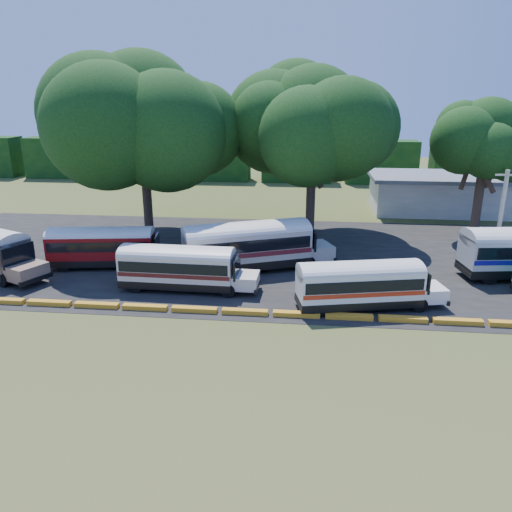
# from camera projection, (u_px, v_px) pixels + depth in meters

# --- Properties ---
(ground) EXTENTS (160.00, 160.00, 0.00)m
(ground) POSITION_uv_depth(u_px,v_px,m) (269.00, 323.00, 28.02)
(ground) COLOR #324C19
(ground) RESTS_ON ground
(asphalt_strip) EXTENTS (64.00, 24.00, 0.02)m
(asphalt_strip) POSITION_uv_depth(u_px,v_px,m) (294.00, 257.00, 39.25)
(asphalt_strip) COLOR black
(asphalt_strip) RESTS_ON ground
(curb) EXTENTS (53.70, 0.45, 0.30)m
(curb) POSITION_uv_depth(u_px,v_px,m) (271.00, 313.00, 28.91)
(curb) COLOR orange
(curb) RESTS_ON ground
(terminal_building) EXTENTS (19.00, 9.00, 4.00)m
(terminal_building) POSITION_uv_depth(u_px,v_px,m) (458.00, 193.00, 53.88)
(terminal_building) COLOR silver
(terminal_building) RESTS_ON ground
(treeline_backdrop) EXTENTS (130.00, 4.00, 6.00)m
(treeline_backdrop) POSITION_uv_depth(u_px,v_px,m) (297.00, 161.00, 72.45)
(treeline_backdrop) COLOR black
(treeline_backdrop) RESTS_ON ground
(bus_red) EXTENTS (9.47, 3.65, 3.04)m
(bus_red) POSITION_uv_depth(u_px,v_px,m) (105.00, 245.00, 36.54)
(bus_red) COLOR black
(bus_red) RESTS_ON ground
(bus_cream_west) EXTENTS (9.08, 2.45, 2.97)m
(bus_cream_west) POSITION_uv_depth(u_px,v_px,m) (180.00, 265.00, 32.29)
(bus_cream_west) COLOR black
(bus_cream_west) RESTS_ON ground
(bus_cream_east) EXTENTS (11.21, 6.78, 3.63)m
(bus_cream_east) POSITION_uv_depth(u_px,v_px,m) (250.00, 243.00, 35.74)
(bus_cream_east) COLOR black
(bus_cream_east) RESTS_ON ground
(bus_white_red) EXTENTS (9.19, 4.14, 2.93)m
(bus_white_red) POSITION_uv_depth(u_px,v_px,m) (362.00, 282.00, 29.43)
(bus_white_red) COLOR black
(bus_white_red) RESTS_ON ground
(tree_west) EXTENTS (13.33, 13.33, 15.83)m
(tree_west) POSITION_uv_depth(u_px,v_px,m) (141.00, 111.00, 41.48)
(tree_west) COLOR #3E2B1F
(tree_west) RESTS_ON ground
(tree_center) EXTENTS (11.85, 11.85, 14.70)m
(tree_center) POSITION_uv_depth(u_px,v_px,m) (313.00, 118.00, 42.04)
(tree_center) COLOR #3E2B1F
(tree_center) RESTS_ON ground
(tree_east) EXTENTS (8.13, 8.13, 12.07)m
(tree_east) POSITION_uv_depth(u_px,v_px,m) (487.00, 133.00, 43.43)
(tree_east) COLOR #3E2B1F
(tree_east) RESTS_ON ground
(utility_pole) EXTENTS (1.60, 0.30, 7.18)m
(utility_pole) POSITION_uv_depth(u_px,v_px,m) (501.00, 218.00, 36.06)
(utility_pole) COLOR gray
(utility_pole) RESTS_ON ground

